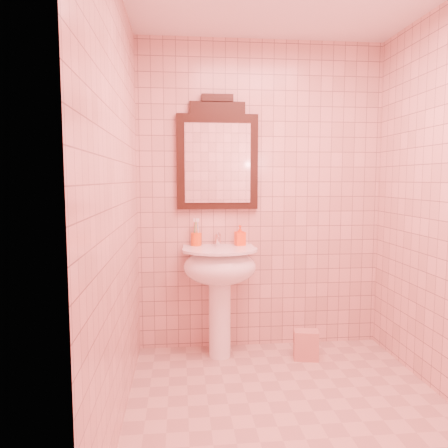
{
  "coord_description": "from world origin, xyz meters",
  "views": [
    {
      "loc": [
        -0.66,
        -2.43,
        1.39
      ],
      "look_at": [
        -0.36,
        0.55,
        1.09
      ],
      "focal_mm": 35.0,
      "sensor_mm": 36.0,
      "label": 1
    }
  ],
  "objects": [
    {
      "name": "pedestal_sink",
      "position": [
        -0.36,
        0.87,
        0.66
      ],
      "size": [
        0.58,
        0.58,
        0.86
      ],
      "color": "white",
      "rests_on": "floor"
    },
    {
      "name": "faucet",
      "position": [
        -0.36,
        1.01,
        0.92
      ],
      "size": [
        0.04,
        0.16,
        0.11
      ],
      "color": "white",
      "rests_on": "pedestal_sink"
    },
    {
      "name": "towel",
      "position": [
        0.3,
        0.76,
        0.11
      ],
      "size": [
        0.21,
        0.16,
        0.23
      ],
      "primitive_type": "cube",
      "rotation": [
        0.0,
        0.0,
        -0.2
      ],
      "color": "tan",
      "rests_on": "floor"
    },
    {
      "name": "back_wall",
      "position": [
        0.0,
        1.1,
        1.25
      ],
      "size": [
        2.0,
        0.02,
        2.5
      ],
      "primitive_type": "cube",
      "color": "#E3AA9E",
      "rests_on": "floor"
    },
    {
      "name": "floor",
      "position": [
        0.0,
        0.0,
        0.0
      ],
      "size": [
        2.2,
        2.2,
        0.0
      ],
      "primitive_type": "plane",
      "color": "#C7A290",
      "rests_on": "ground"
    },
    {
      "name": "soap_dispenser",
      "position": [
        -0.18,
        1.0,
        0.94
      ],
      "size": [
        0.09,
        0.09,
        0.16
      ],
      "primitive_type": "imported",
      "rotation": [
        0.0,
        0.0,
        0.21
      ],
      "color": "#FF4915",
      "rests_on": "pedestal_sink"
    },
    {
      "name": "toothbrush_cup",
      "position": [
        -0.53,
        1.03,
        0.92
      ],
      "size": [
        0.08,
        0.08,
        0.19
      ],
      "rotation": [
        0.0,
        0.0,
        0.24
      ],
      "color": "#E54E13",
      "rests_on": "pedestal_sink"
    },
    {
      "name": "mirror",
      "position": [
        -0.36,
        1.07,
        1.57
      ],
      "size": [
        0.65,
        0.06,
        0.91
      ],
      "color": "black",
      "rests_on": "back_wall"
    }
  ]
}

